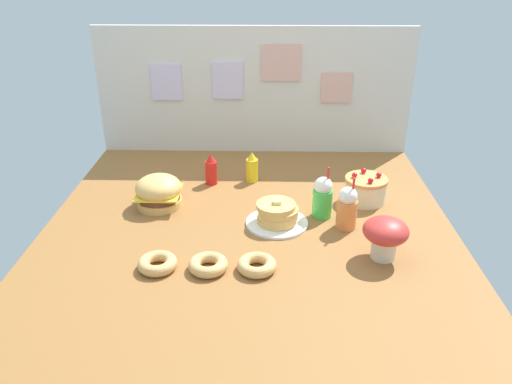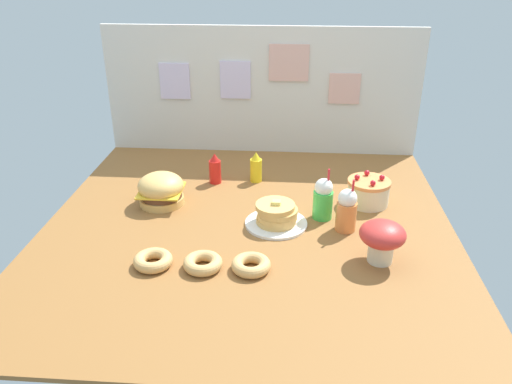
{
  "view_description": "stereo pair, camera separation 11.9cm",
  "coord_description": "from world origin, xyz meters",
  "px_view_note": "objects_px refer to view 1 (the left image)",
  "views": [
    {
      "loc": [
        0.08,
        -2.21,
        1.26
      ],
      "look_at": [
        0.03,
        0.09,
        0.14
      ],
      "focal_mm": 35.57,
      "sensor_mm": 36.0,
      "label": 1
    },
    {
      "loc": [
        0.2,
        -2.2,
        1.26
      ],
      "look_at": [
        0.03,
        0.09,
        0.14
      ],
      "focal_mm": 35.57,
      "sensor_mm": 36.0,
      "label": 2
    }
  ],
  "objects_px": {
    "cream_soda_cup": "(323,197)",
    "pancake_stack": "(277,215)",
    "donut_vanilla": "(257,265)",
    "burger": "(159,192)",
    "donut_pink_glaze": "(157,263)",
    "mustard_bottle": "(252,168)",
    "mushroom_stool": "(385,234)",
    "ketchup_bottle": "(211,170)",
    "orange_float_cup": "(347,208)",
    "donut_chocolate": "(208,264)",
    "layer_cake": "(365,189)"
  },
  "relations": [
    {
      "from": "donut_pink_glaze",
      "to": "donut_vanilla",
      "type": "bearing_deg",
      "value": -0.35
    },
    {
      "from": "ketchup_bottle",
      "to": "cream_soda_cup",
      "type": "height_order",
      "value": "cream_soda_cup"
    },
    {
      "from": "cream_soda_cup",
      "to": "donut_pink_glaze",
      "type": "xyz_separation_m",
      "value": [
        -0.75,
        -0.49,
        -0.08
      ]
    },
    {
      "from": "donut_pink_glaze",
      "to": "donut_chocolate",
      "type": "bearing_deg",
      "value": -1.25
    },
    {
      "from": "ketchup_bottle",
      "to": "donut_pink_glaze",
      "type": "relative_size",
      "value": 1.08
    },
    {
      "from": "burger",
      "to": "layer_cake",
      "type": "height_order",
      "value": "burger"
    },
    {
      "from": "pancake_stack",
      "to": "layer_cake",
      "type": "bearing_deg",
      "value": 29.29
    },
    {
      "from": "donut_chocolate",
      "to": "donut_vanilla",
      "type": "bearing_deg",
      "value": 0.61
    },
    {
      "from": "cream_soda_cup",
      "to": "mushroom_stool",
      "type": "bearing_deg",
      "value": -58.23
    },
    {
      "from": "mustard_bottle",
      "to": "cream_soda_cup",
      "type": "xyz_separation_m",
      "value": [
        0.37,
        -0.43,
        0.02
      ]
    },
    {
      "from": "mustard_bottle",
      "to": "orange_float_cup",
      "type": "relative_size",
      "value": 0.67
    },
    {
      "from": "layer_cake",
      "to": "mustard_bottle",
      "type": "height_order",
      "value": "mustard_bottle"
    },
    {
      "from": "cream_soda_cup",
      "to": "mushroom_stool",
      "type": "height_order",
      "value": "cream_soda_cup"
    },
    {
      "from": "donut_chocolate",
      "to": "mushroom_stool",
      "type": "bearing_deg",
      "value": 8.45
    },
    {
      "from": "layer_cake",
      "to": "mushroom_stool",
      "type": "distance_m",
      "value": 0.56
    },
    {
      "from": "orange_float_cup",
      "to": "mushroom_stool",
      "type": "relative_size",
      "value": 1.36
    },
    {
      "from": "donut_vanilla",
      "to": "layer_cake",
      "type": "bearing_deg",
      "value": 49.42
    },
    {
      "from": "cream_soda_cup",
      "to": "orange_float_cup",
      "type": "bearing_deg",
      "value": -46.72
    },
    {
      "from": "layer_cake",
      "to": "ketchup_bottle",
      "type": "bearing_deg",
      "value": 166.35
    },
    {
      "from": "donut_chocolate",
      "to": "cream_soda_cup",
      "type": "bearing_deg",
      "value": 43.0
    },
    {
      "from": "donut_vanilla",
      "to": "mushroom_stool",
      "type": "distance_m",
      "value": 0.58
    },
    {
      "from": "mustard_bottle",
      "to": "cream_soda_cup",
      "type": "height_order",
      "value": "cream_soda_cup"
    },
    {
      "from": "donut_chocolate",
      "to": "mustard_bottle",
      "type": "bearing_deg",
      "value": 79.98
    },
    {
      "from": "cream_soda_cup",
      "to": "pancake_stack",
      "type": "bearing_deg",
      "value": -158.08
    },
    {
      "from": "donut_pink_glaze",
      "to": "donut_chocolate",
      "type": "height_order",
      "value": "same"
    },
    {
      "from": "burger",
      "to": "donut_pink_glaze",
      "type": "height_order",
      "value": "burger"
    },
    {
      "from": "orange_float_cup",
      "to": "pancake_stack",
      "type": "bearing_deg",
      "value": 176.33
    },
    {
      "from": "ketchup_bottle",
      "to": "donut_chocolate",
      "type": "height_order",
      "value": "ketchup_bottle"
    },
    {
      "from": "ketchup_bottle",
      "to": "mushroom_stool",
      "type": "bearing_deg",
      "value": -42.3
    },
    {
      "from": "burger",
      "to": "ketchup_bottle",
      "type": "relative_size",
      "value": 1.33
    },
    {
      "from": "orange_float_cup",
      "to": "donut_vanilla",
      "type": "relative_size",
      "value": 1.61
    },
    {
      "from": "mustard_bottle",
      "to": "donut_chocolate",
      "type": "bearing_deg",
      "value": -100.02
    },
    {
      "from": "donut_chocolate",
      "to": "mushroom_stool",
      "type": "distance_m",
      "value": 0.79
    },
    {
      "from": "cream_soda_cup",
      "to": "donut_vanilla",
      "type": "distance_m",
      "value": 0.6
    },
    {
      "from": "orange_float_cup",
      "to": "donut_chocolate",
      "type": "xyz_separation_m",
      "value": [
        -0.64,
        -0.38,
        -0.08
      ]
    },
    {
      "from": "burger",
      "to": "mushroom_stool",
      "type": "relative_size",
      "value": 1.21
    },
    {
      "from": "mustard_bottle",
      "to": "mushroom_stool",
      "type": "height_order",
      "value": "mushroom_stool"
    },
    {
      "from": "burger",
      "to": "mustard_bottle",
      "type": "relative_size",
      "value": 1.33
    },
    {
      "from": "pancake_stack",
      "to": "orange_float_cup",
      "type": "bearing_deg",
      "value": -3.67
    },
    {
      "from": "cream_soda_cup",
      "to": "donut_chocolate",
      "type": "xyz_separation_m",
      "value": [
        -0.53,
        -0.5,
        -0.08
      ]
    },
    {
      "from": "ketchup_bottle",
      "to": "donut_chocolate",
      "type": "relative_size",
      "value": 1.08
    },
    {
      "from": "donut_chocolate",
      "to": "burger",
      "type": "bearing_deg",
      "value": 118.67
    },
    {
      "from": "burger",
      "to": "ketchup_bottle",
      "type": "bearing_deg",
      "value": 49.48
    },
    {
      "from": "pancake_stack",
      "to": "mustard_bottle",
      "type": "xyz_separation_m",
      "value": [
        -0.14,
        0.52,
        0.03
      ]
    },
    {
      "from": "mushroom_stool",
      "to": "pancake_stack",
      "type": "bearing_deg",
      "value": 148.24
    },
    {
      "from": "donut_pink_glaze",
      "to": "donut_vanilla",
      "type": "relative_size",
      "value": 1.0
    },
    {
      "from": "ketchup_bottle",
      "to": "mustard_bottle",
      "type": "bearing_deg",
      "value": 9.36
    },
    {
      "from": "pancake_stack",
      "to": "mushroom_stool",
      "type": "xyz_separation_m",
      "value": [
        0.47,
        -0.29,
        0.07
      ]
    },
    {
      "from": "layer_cake",
      "to": "orange_float_cup",
      "type": "xyz_separation_m",
      "value": [
        -0.14,
        -0.29,
        0.04
      ]
    },
    {
      "from": "layer_cake",
      "to": "donut_pink_glaze",
      "type": "bearing_deg",
      "value": -146.28
    }
  ]
}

